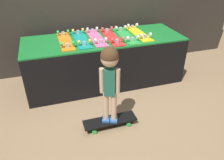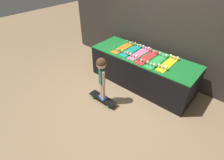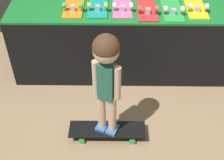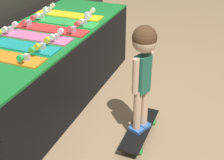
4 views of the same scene
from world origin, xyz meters
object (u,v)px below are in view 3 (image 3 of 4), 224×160
skateboard_red_on_rack (146,0)px  child (106,69)px  skateboard_green_on_rack (170,1)px  skateboard_on_floor (107,130)px

skateboard_red_on_rack → child: bearing=-108.7°
skateboard_green_on_rack → skateboard_on_floor: 1.36m
skateboard_green_on_rack → skateboard_on_floor: skateboard_green_on_rack is taller
skateboard_green_on_rack → child: 1.18m
skateboard_red_on_rack → skateboard_green_on_rack: same height
skateboard_on_floor → child: (-0.00, 0.00, 0.67)m
skateboard_on_floor → child: bearing=180.0°
skateboard_green_on_rack → skateboard_on_floor: size_ratio=1.17×
skateboard_green_on_rack → skateboard_on_floor: bearing=-119.2°
skateboard_on_floor → child: 0.67m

